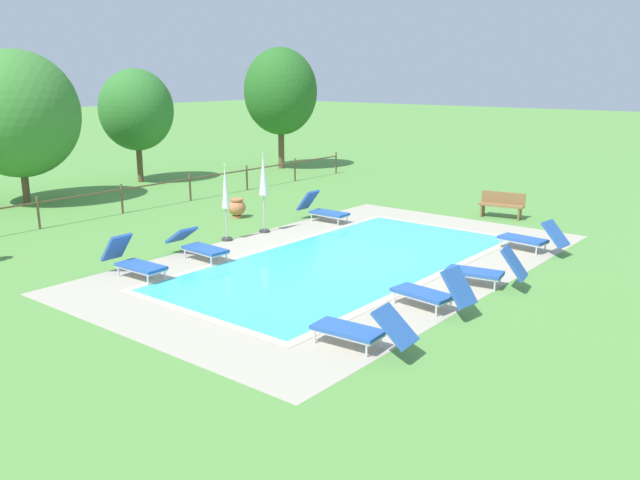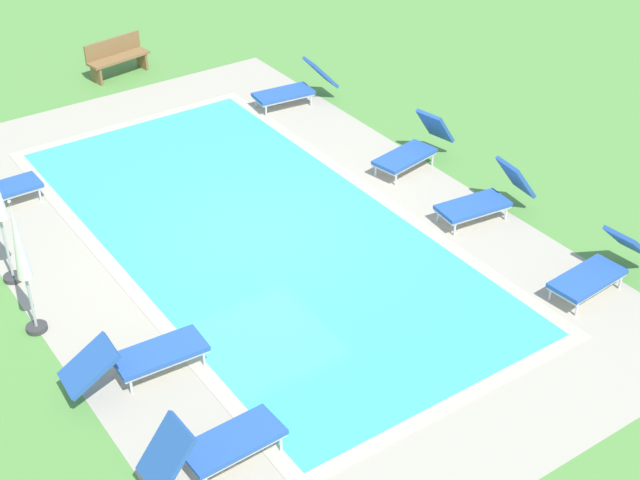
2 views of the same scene
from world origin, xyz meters
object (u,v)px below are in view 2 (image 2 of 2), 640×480
object	(u,v)px
sun_lounger_north_mid	(486,198)
sun_lounger_south_near_corner	(214,445)
patio_umbrella_closed_row_west	(20,253)
wooden_bench_lawn_side	(117,56)
sun_lounger_south_mid	(599,268)
sun_lounger_north_near_steps	(140,357)
sun_lounger_north_end	(414,148)
sun_lounger_south_far	(294,88)

from	to	relation	value
sun_lounger_north_mid	sun_lounger_south_near_corner	xyz separation A→B (m)	(-2.47, 6.86, -0.00)
sun_lounger_north_mid	patio_umbrella_closed_row_west	world-z (taller)	patio_umbrella_closed_row_west
wooden_bench_lawn_side	sun_lounger_south_mid	bearing A→B (deg)	-167.35
sun_lounger_north_near_steps	patio_umbrella_closed_row_west	distance (m)	2.29
wooden_bench_lawn_side	sun_lounger_north_mid	bearing A→B (deg)	-164.15
sun_lounger_south_near_corner	wooden_bench_lawn_side	size ratio (longest dim) A/B	1.20
wooden_bench_lawn_side	sun_lounger_north_end	bearing A→B (deg)	-158.73
sun_lounger_south_mid	wooden_bench_lawn_side	xyz separation A→B (m)	(12.24, 2.75, 0.09)
sun_lounger_south_far	sun_lounger_north_mid	bearing A→B (deg)	-178.16
sun_lounger_north_end	patio_umbrella_closed_row_west	xyz separation A→B (m)	(-0.73, 7.91, 1.01)
sun_lounger_south_far	sun_lounger_south_mid	bearing A→B (deg)	-178.67
sun_lounger_north_near_steps	sun_lounger_north_end	xyz separation A→B (m)	(2.59, -7.05, 0.03)
patio_umbrella_closed_row_west	wooden_bench_lawn_side	distance (m)	9.64
sun_lounger_north_near_steps	sun_lounger_north_mid	world-z (taller)	sun_lounger_north_mid
sun_lounger_north_near_steps	sun_lounger_south_far	world-z (taller)	sun_lounger_south_far
sun_lounger_north_mid	sun_lounger_south_near_corner	world-z (taller)	sun_lounger_north_mid
sun_lounger_south_near_corner	wooden_bench_lawn_side	xyz separation A→B (m)	(12.11, -4.13, 0.07)
sun_lounger_south_near_corner	sun_lounger_south_far	world-z (taller)	sun_lounger_south_near_corner
sun_lounger_north_end	sun_lounger_south_mid	world-z (taller)	sun_lounger_north_end
sun_lounger_north_near_steps	sun_lounger_south_mid	world-z (taller)	sun_lounger_south_mid
sun_lounger_north_end	patio_umbrella_closed_row_west	world-z (taller)	patio_umbrella_closed_row_west
sun_lounger_south_far	wooden_bench_lawn_side	world-z (taller)	sun_lounger_south_far
sun_lounger_south_far	sun_lounger_north_end	bearing A→B (deg)	-174.60
sun_lounger_north_end	sun_lounger_south_far	distance (m)	3.73
sun_lounger_north_near_steps	sun_lounger_south_near_corner	bearing A→B (deg)	-179.24
sun_lounger_north_near_steps	sun_lounger_south_near_corner	xyz separation A→B (m)	(-2.07, -0.03, 0.03)
patio_umbrella_closed_row_west	sun_lounger_north_near_steps	bearing A→B (deg)	-155.24
sun_lounger_north_end	sun_lounger_south_near_corner	bearing A→B (deg)	123.54
sun_lounger_south_mid	wooden_bench_lawn_side	size ratio (longest dim) A/B	1.28
sun_lounger_north_mid	sun_lounger_north_end	size ratio (longest dim) A/B	0.99
sun_lounger_south_mid	sun_lounger_north_end	bearing A→B (deg)	-1.84
sun_lounger_north_near_steps	patio_umbrella_closed_row_west	bearing A→B (deg)	24.76
sun_lounger_south_mid	patio_umbrella_closed_row_west	bearing A→B (deg)	62.39
sun_lounger_south_near_corner	sun_lounger_south_mid	distance (m)	6.87
sun_lounger_north_end	sun_lounger_south_near_corner	size ratio (longest dim) A/B	1.02
sun_lounger_north_mid	sun_lounger_north_end	xyz separation A→B (m)	(2.19, -0.16, -0.00)
sun_lounger_south_far	patio_umbrella_closed_row_west	world-z (taller)	patio_umbrella_closed_row_west
patio_umbrella_closed_row_west	sun_lounger_north_end	bearing A→B (deg)	-84.72
sun_lounger_north_end	sun_lounger_north_near_steps	bearing A→B (deg)	110.14
sun_lounger_south_mid	sun_lounger_south_near_corner	bearing A→B (deg)	88.92
sun_lounger_north_end	wooden_bench_lawn_side	size ratio (longest dim) A/B	1.23
sun_lounger_south_near_corner	patio_umbrella_closed_row_west	xyz separation A→B (m)	(3.93, 0.88, 1.01)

